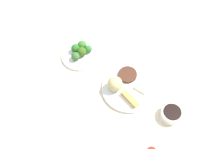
% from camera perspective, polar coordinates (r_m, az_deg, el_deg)
% --- Properties ---
extents(tabletop, '(2.20, 2.20, 0.02)m').
position_cam_1_polar(tabletop, '(1.21, 2.52, -4.09)').
color(tabletop, beige).
rests_on(tabletop, ground).
extents(main_plate, '(0.27, 0.27, 0.02)m').
position_cam_1_polar(main_plate, '(1.20, 4.02, -3.30)').
color(main_plate, white).
rests_on(main_plate, tabletop).
extents(rice_scoop, '(0.08, 0.08, 0.08)m').
position_cam_1_polar(rice_scoop, '(1.15, 0.68, -2.36)').
color(rice_scoop, tan).
rests_on(rice_scoop, main_plate).
extents(spring_roll, '(0.09, 0.10, 0.02)m').
position_cam_1_polar(spring_roll, '(1.15, 4.38, -5.86)').
color(spring_roll, gold).
rests_on(spring_roll, main_plate).
extents(crab_rangoon_wonton, '(0.09, 0.09, 0.01)m').
position_cam_1_polar(crab_rangoon_wonton, '(1.20, 7.41, -2.79)').
color(crab_rangoon_wonton, beige).
rests_on(crab_rangoon_wonton, main_plate).
extents(stir_fry_heap, '(0.10, 0.10, 0.02)m').
position_cam_1_polar(stir_fry_heap, '(1.22, 3.77, -0.04)').
color(stir_fry_heap, '#482618').
rests_on(stir_fry_heap, main_plate).
extents(broccoli_plate, '(0.21, 0.21, 0.01)m').
position_cam_1_polar(broccoli_plate, '(1.32, -7.63, 4.70)').
color(broccoli_plate, white).
rests_on(broccoli_plate, tabletop).
extents(broccoli_floret_0, '(0.05, 0.05, 0.05)m').
position_cam_1_polar(broccoli_floret_0, '(1.32, -8.77, 6.26)').
color(broccoli_floret_0, '#286822').
rests_on(broccoli_floret_0, broccoli_plate).
extents(broccoli_floret_1, '(0.05, 0.05, 0.05)m').
position_cam_1_polar(broccoli_floret_1, '(1.30, -7.31, 5.49)').
color(broccoli_floret_1, '#385919').
rests_on(broccoli_floret_1, broccoli_plate).
extents(broccoli_floret_2, '(0.05, 0.05, 0.05)m').
position_cam_1_polar(broccoli_floret_2, '(1.28, -8.77, 4.38)').
color(broccoli_floret_2, '#36632D').
rests_on(broccoli_floret_2, broccoli_plate).
extents(broccoli_floret_3, '(0.05, 0.05, 0.05)m').
position_cam_1_polar(broccoli_floret_3, '(1.33, -7.25, 7.10)').
color(broccoli_floret_3, '#387327').
rests_on(broccoli_floret_3, broccoli_plate).
extents(broccoli_floret_6, '(0.04, 0.04, 0.04)m').
position_cam_1_polar(broccoli_floret_6, '(1.31, -5.76, 6.14)').
color(broccoli_floret_6, '#2B6B2B').
rests_on(broccoli_floret_6, broccoli_plate).
extents(soy_sauce_bowl, '(0.10, 0.10, 0.04)m').
position_cam_1_polar(soy_sauce_bowl, '(1.16, 14.15, -9.16)').
color(soy_sauce_bowl, white).
rests_on(soy_sauce_bowl, tabletop).
extents(soy_sauce_bowl_liquid, '(0.08, 0.08, 0.00)m').
position_cam_1_polar(soy_sauce_bowl_liquid, '(1.14, 14.39, -8.71)').
color(soy_sauce_bowl_liquid, black).
rests_on(soy_sauce_bowl_liquid, soy_sauce_bowl).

